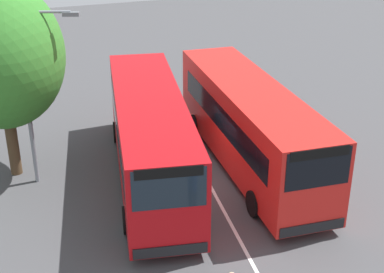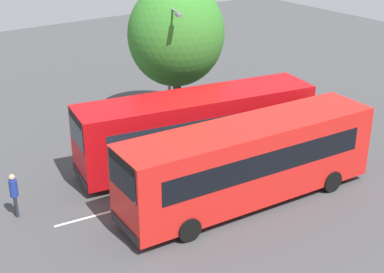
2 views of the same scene
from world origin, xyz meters
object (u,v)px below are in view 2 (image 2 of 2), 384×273
(pedestrian, at_px, (14,191))
(depot_tree, at_px, (176,34))
(bus_center_left, at_px, (248,161))
(bus_far_left, at_px, (197,127))
(street_lamp, at_px, (170,60))

(pedestrian, bearing_deg, depot_tree, 33.71)
(pedestrian, bearing_deg, bus_center_left, -17.72)
(bus_far_left, relative_size, street_lamp, 1.70)
(bus_far_left, xyz_separation_m, bus_center_left, (0.37, 3.97, 0.00))
(bus_far_left, distance_m, pedestrian, 8.41)
(bus_far_left, height_order, pedestrian, bus_far_left)
(street_lamp, bearing_deg, depot_tree, 149.99)
(bus_far_left, bearing_deg, bus_center_left, 95.52)
(bus_center_left, relative_size, depot_tree, 1.47)
(bus_far_left, xyz_separation_m, street_lamp, (-1.25, -3.96, 1.99))
(street_lamp, bearing_deg, bus_center_left, 7.03)
(street_lamp, bearing_deg, bus_far_left, 1.05)
(pedestrian, bearing_deg, bus_far_left, 8.14)
(bus_center_left, distance_m, pedestrian, 9.16)
(street_lamp, height_order, depot_tree, depot_tree)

